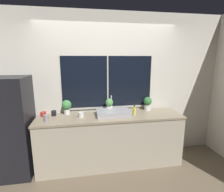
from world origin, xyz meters
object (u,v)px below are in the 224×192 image
(refrigerator, at_px, (10,127))
(potted_plant_center, at_px, (109,105))
(potted_plant_right, at_px, (148,103))
(sink, at_px, (113,113))
(soap_bottle, at_px, (134,111))
(mug_grey, at_px, (46,118))
(mug_black, at_px, (54,113))
(potted_plant_left, at_px, (67,106))
(mug_red, at_px, (43,114))
(mug_white, at_px, (81,115))

(refrigerator, height_order, potted_plant_center, refrigerator)
(potted_plant_right, bearing_deg, sink, -164.00)
(soap_bottle, bearing_deg, sink, 176.02)
(mug_grey, xyz_separation_m, mug_black, (0.08, 0.27, -0.01))
(sink, relative_size, potted_plant_left, 2.27)
(potted_plant_right, bearing_deg, mug_black, -178.45)
(refrigerator, relative_size, potted_plant_left, 6.29)
(potted_plant_left, distance_m, mug_red, 0.41)
(potted_plant_left, relative_size, mug_white, 2.82)
(sink, height_order, potted_plant_right, sink)
(potted_plant_right, height_order, mug_black, potted_plant_right)
(potted_plant_left, distance_m, potted_plant_center, 0.76)
(refrigerator, distance_m, potted_plant_center, 1.67)
(potted_plant_center, height_order, mug_white, potted_plant_center)
(mug_white, distance_m, mug_grey, 0.55)
(mug_white, bearing_deg, soap_bottle, -1.20)
(refrigerator, bearing_deg, potted_plant_right, 4.91)
(mug_white, bearing_deg, potted_plant_left, 140.18)
(sink, bearing_deg, mug_white, -179.32)
(soap_bottle, distance_m, mug_black, 1.40)
(potted_plant_left, distance_m, mug_black, 0.25)
(refrigerator, xyz_separation_m, potted_plant_right, (2.38, 0.20, 0.25))
(mug_grey, bearing_deg, potted_plant_left, 46.67)
(refrigerator, distance_m, mug_red, 0.53)
(refrigerator, bearing_deg, soap_bottle, -0.64)
(soap_bottle, distance_m, mug_grey, 1.47)
(potted_plant_center, height_order, mug_red, potted_plant_center)
(refrigerator, distance_m, potted_plant_left, 0.94)
(potted_plant_right, relative_size, mug_black, 2.85)
(potted_plant_center, distance_m, mug_black, 0.99)
(sink, relative_size, mug_grey, 5.62)
(potted_plant_left, relative_size, mug_red, 2.72)
(potted_plant_left, bearing_deg, potted_plant_center, 0.00)
(potted_plant_left, xyz_separation_m, soap_bottle, (1.17, -0.23, -0.08))
(potted_plant_center, height_order, mug_grey, potted_plant_center)
(sink, xyz_separation_m, soap_bottle, (0.37, -0.03, 0.03))
(sink, bearing_deg, mug_red, 172.74)
(soap_bottle, height_order, mug_red, soap_bottle)
(refrigerator, height_order, soap_bottle, refrigerator)
(sink, distance_m, mug_white, 0.55)
(potted_plant_left, bearing_deg, mug_grey, -133.33)
(potted_plant_left, relative_size, potted_plant_center, 1.01)
(potted_plant_right, bearing_deg, mug_red, -178.50)
(potted_plant_left, distance_m, mug_grey, 0.44)
(potted_plant_center, relative_size, potted_plant_right, 1.00)
(potted_plant_left, relative_size, mug_black, 2.86)
(mug_black, bearing_deg, mug_red, -178.98)
(potted_plant_right, relative_size, soap_bottle, 1.41)
(refrigerator, relative_size, sink, 2.78)
(soap_bottle, distance_m, mug_red, 1.58)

